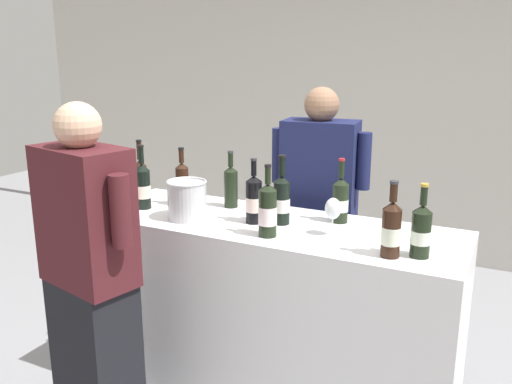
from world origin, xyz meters
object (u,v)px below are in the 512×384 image
wine_bottle_3 (421,231)px  person_server (318,230)px  wine_bottle_0 (391,229)px  wine_bottle_2 (282,199)px  wine_bottle_7 (254,200)px  ice_bucket (187,200)px  wine_bottle_4 (141,181)px  wine_bottle_6 (143,186)px  person_guest (92,298)px  wine_bottle_8 (340,200)px  wine_bottle_5 (182,184)px  wine_glass (333,210)px  wine_bottle_1 (231,185)px  wine_bottle_9 (268,211)px

wine_bottle_3 → person_server: person_server is taller
wine_bottle_0 → wine_bottle_2: 0.62m
wine_bottle_7 → ice_bucket: wine_bottle_7 is taller
wine_bottle_2 → person_server: size_ratio=0.21×
wine_bottle_4 → person_server: size_ratio=0.22×
wine_bottle_6 → person_guest: 0.76m
wine_bottle_2 → wine_bottle_8: size_ratio=1.06×
wine_bottle_0 → wine_bottle_8: same height
wine_bottle_6 → wine_bottle_2: bearing=6.2°
wine_bottle_4 → wine_bottle_5: 0.24m
wine_bottle_2 → person_guest: bearing=-127.9°
wine_bottle_6 → person_server: size_ratio=0.21×
wine_bottle_4 → wine_glass: wine_bottle_4 is taller
wine_bottle_4 → person_guest: (0.27, -0.72, -0.34)m
wine_bottle_1 → wine_bottle_7: bearing=-39.6°
wine_bottle_9 → person_server: size_ratio=0.20×
wine_bottle_1 → wine_bottle_7: size_ratio=0.95×
person_guest → wine_bottle_5: bearing=93.4°
wine_bottle_5 → wine_bottle_8: bearing=6.6°
wine_bottle_2 → wine_bottle_4: bearing=-179.0°
person_server → wine_bottle_5: bearing=-138.7°
wine_bottle_8 → person_guest: bearing=-132.9°
wine_bottle_0 → wine_bottle_8: bearing=132.9°
wine_bottle_0 → wine_bottle_7: size_ratio=0.99×
wine_bottle_7 → wine_bottle_1: bearing=140.4°
wine_bottle_7 → wine_glass: bearing=-1.4°
wine_bottle_6 → wine_bottle_8: size_ratio=1.07×
wine_bottle_6 → person_guest: bearing=-72.1°
person_server → person_guest: (-0.56, -1.31, -0.00)m
wine_bottle_5 → ice_bucket: size_ratio=1.59×
wine_bottle_3 → wine_glass: 0.42m
wine_bottle_3 → wine_bottle_8: 0.54m
wine_bottle_3 → ice_bucket: wine_bottle_3 is taller
wine_bottle_2 → wine_bottle_5: (-0.62, 0.05, -0.00)m
wine_bottle_5 → person_server: bearing=41.3°
wine_bottle_6 → ice_bucket: bearing=-9.8°
wine_bottle_7 → wine_bottle_8: 0.43m
wine_bottle_2 → wine_bottle_9: (0.02, -0.20, -0.00)m
wine_bottle_1 → wine_bottle_9: (0.39, -0.35, 0.00)m
wine_bottle_7 → wine_bottle_9: 0.21m
wine_bottle_0 → wine_bottle_9: size_ratio=0.96×
wine_bottle_2 → wine_bottle_3: wine_bottle_2 is taller
wine_bottle_5 → wine_bottle_4: bearing=-163.5°
wine_bottle_0 → wine_glass: size_ratio=1.80×
wine_bottle_7 → wine_bottle_8: bearing=28.0°
wine_bottle_3 → person_guest: person_guest is taller
wine_bottle_3 → wine_bottle_6: (-1.48, 0.07, 0.01)m
wine_bottle_0 → wine_bottle_2: wine_bottle_2 is taller
wine_bottle_0 → wine_bottle_4: bearing=172.4°
wine_bottle_2 → wine_glass: (0.28, -0.06, -0.00)m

